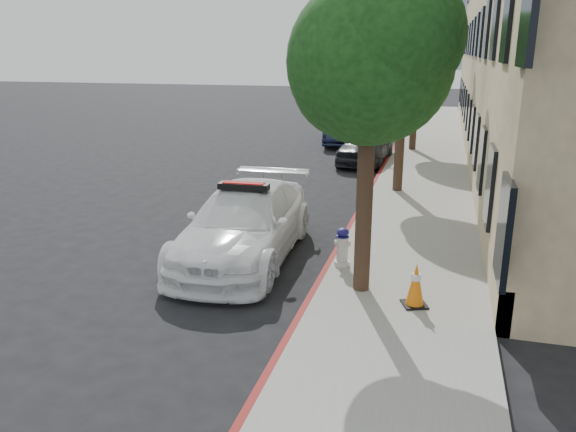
% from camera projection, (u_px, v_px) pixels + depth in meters
% --- Properties ---
extents(ground, '(120.00, 120.00, 0.00)m').
position_uv_depth(ground, '(250.00, 247.00, 13.12)').
color(ground, black).
rests_on(ground, ground).
extents(sidewalk, '(3.20, 50.00, 0.15)m').
position_uv_depth(sidewalk, '(424.00, 169.00, 21.44)').
color(sidewalk, gray).
rests_on(sidewalk, ground).
extents(curb_strip, '(0.12, 50.00, 0.15)m').
position_uv_depth(curb_strip, '(384.00, 167.00, 21.83)').
color(curb_strip, maroon).
rests_on(curb_strip, ground).
extents(building, '(8.00, 36.00, 10.00)m').
position_uv_depth(building, '(576.00, 36.00, 23.24)').
color(building, tan).
rests_on(building, ground).
extents(tree_near, '(2.92, 2.82, 5.62)m').
position_uv_depth(tree_near, '(372.00, 60.00, 9.31)').
color(tree_near, black).
rests_on(tree_near, sidewalk).
extents(tree_mid, '(2.77, 2.64, 5.43)m').
position_uv_depth(tree_mid, '(405.00, 60.00, 16.74)').
color(tree_mid, black).
rests_on(tree_mid, sidewalk).
extents(tree_far, '(3.10, 3.00, 5.81)m').
position_uv_depth(tree_far, '(419.00, 51.00, 24.07)').
color(tree_far, black).
rests_on(tree_far, sidewalk).
extents(police_car, '(2.43, 5.49, 1.72)m').
position_uv_depth(police_car, '(245.00, 224.00, 12.27)').
color(police_car, white).
rests_on(police_car, ground).
extents(parked_car_mid, '(2.02, 4.53, 1.51)m').
position_uv_depth(parked_car_mid, '(366.00, 144.00, 22.79)').
color(parked_car_mid, black).
rests_on(parked_car_mid, ground).
extents(parked_car_far, '(2.15, 5.03, 1.61)m').
position_uv_depth(parked_car_far, '(345.00, 127.00, 27.55)').
color(parked_car_far, '#151C36').
rests_on(parked_car_far, ground).
extents(fire_hydrant, '(0.34, 0.31, 0.81)m').
position_uv_depth(fire_hydrant, '(342.00, 247.00, 11.51)').
color(fire_hydrant, silver).
rests_on(fire_hydrant, sidewalk).
extents(traffic_cone, '(0.53, 0.53, 0.78)m').
position_uv_depth(traffic_cone, '(416.00, 285.00, 9.70)').
color(traffic_cone, black).
rests_on(traffic_cone, sidewalk).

